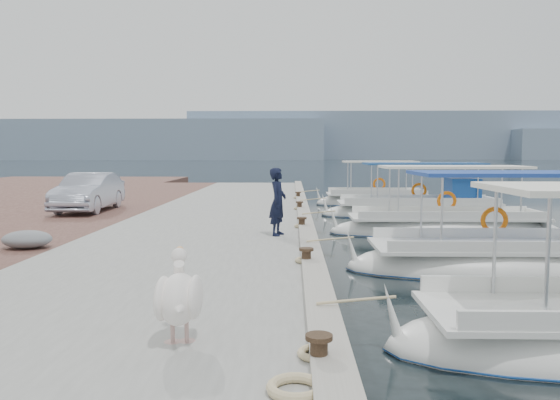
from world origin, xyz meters
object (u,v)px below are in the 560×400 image
(fishing_caique_b, at_px, (498,265))
(fishing_caique_c, at_px, (446,230))
(pelican, at_px, (179,296))
(fishing_caique_d, at_px, (420,212))
(fisherman, at_px, (278,202))
(parked_car, at_px, (89,192))
(fishing_caique_e, at_px, (376,202))

(fishing_caique_b, relative_size, fishing_caique_c, 0.91)
(pelican, bearing_deg, fishing_caique_c, 61.74)
(fishing_caique_c, relative_size, pelican, 5.71)
(fishing_caique_d, bearing_deg, fisherman, -123.27)
(fishing_caique_d, xyz_separation_m, parked_car, (-12.86, -2.98, 1.02))
(fisherman, bearing_deg, fishing_caique_b, -96.06)
(fishing_caique_e, bearing_deg, parked_car, -146.34)
(fishing_caique_e, relative_size, parked_car, 1.43)
(fishing_caique_b, xyz_separation_m, fishing_caique_e, (-0.40, 15.45, 0.00))
(fishing_caique_c, distance_m, fishing_caique_e, 9.95)
(fishing_caique_e, xyz_separation_m, parked_car, (-11.77, -7.84, 1.08))
(fishing_caique_d, relative_size, parked_car, 1.89)
(pelican, bearing_deg, fishing_caique_e, 75.62)
(fishing_caique_d, bearing_deg, parked_car, -166.95)
(fishing_caique_d, bearing_deg, fishing_caique_e, 102.66)
(fishing_caique_c, height_order, fishing_caique_e, same)
(pelican, xyz_separation_m, parked_car, (-6.22, 13.80, 0.17))
(fishing_caique_c, height_order, parked_car, fishing_caique_c)
(fishing_caique_b, bearing_deg, fishing_caique_e, 91.48)
(pelican, distance_m, fisherman, 8.11)
(fishing_caique_b, relative_size, fishing_caique_d, 0.86)
(fishing_caique_b, height_order, fishing_caique_e, same)
(fishing_caique_e, distance_m, fisherman, 14.41)
(fishing_caique_c, distance_m, fishing_caique_d, 5.07)
(fishing_caique_d, height_order, parked_car, fishing_caique_d)
(parked_car, bearing_deg, fishing_caique_d, 11.55)
(fishing_caique_c, relative_size, fishing_caique_d, 0.94)
(pelican, xyz_separation_m, fisherman, (0.91, 8.05, 0.35))
(fishing_caique_b, xyz_separation_m, pelican, (-5.95, -6.19, 0.91))
(fishing_caique_d, xyz_separation_m, fishing_caique_e, (-1.09, 4.86, -0.06))
(fishing_caique_c, relative_size, fisherman, 4.32)
(parked_car, bearing_deg, fishing_caique_e, 32.16)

